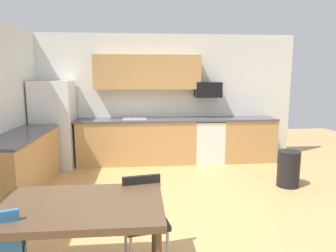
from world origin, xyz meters
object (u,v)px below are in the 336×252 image
object	(u,v)px
refrigerator	(54,124)
chair_near_table	(144,213)
oven_range	(208,140)
microwave	(208,90)
trash_bin	(288,169)
dining_table	(80,211)

from	to	relation	value
refrigerator	chair_near_table	world-z (taller)	refrigerator
oven_range	chair_near_table	size ratio (longest dim) A/B	1.07
microwave	chair_near_table	world-z (taller)	microwave
oven_range	microwave	world-z (taller)	microwave
trash_bin	dining_table	bearing A→B (deg)	-143.54
chair_near_table	trash_bin	xyz separation A→B (m)	(2.41, 1.87, -0.20)
refrigerator	dining_table	xyz separation A→B (m)	(1.21, -3.70, -0.16)
dining_table	chair_near_table	size ratio (longest dim) A/B	1.65
microwave	dining_table	bearing A→B (deg)	-116.61
microwave	trash_bin	size ratio (longest dim) A/B	0.90
dining_table	chair_near_table	world-z (taller)	chair_near_table
dining_table	trash_bin	world-z (taller)	dining_table
chair_near_table	dining_table	bearing A→B (deg)	-149.63
oven_range	chair_near_table	distance (m)	3.74
oven_range	dining_table	bearing A→B (deg)	-117.22
refrigerator	oven_range	xyz separation A→B (m)	(3.16, 0.08, -0.41)
microwave	chair_near_table	size ratio (longest dim) A/B	0.64
microwave	trash_bin	bearing A→B (deg)	-59.35
refrigerator	trash_bin	world-z (taller)	refrigerator
refrigerator	chair_near_table	size ratio (longest dim) A/B	2.03
chair_near_table	microwave	bearing A→B (deg)	68.49
chair_near_table	oven_range	bearing A→B (deg)	67.93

